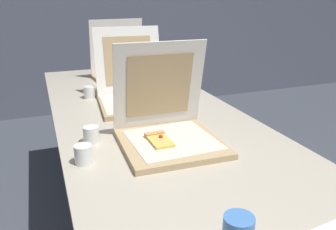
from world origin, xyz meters
TOP-DOWN VIEW (x-y plane):
  - table at (0.00, 0.64)m, footprint 0.87×2.33m
  - pizza_box_front at (-0.03, 0.32)m, footprint 0.38×0.38m
  - pizza_box_middle at (-0.02, 0.85)m, footprint 0.40×0.49m
  - pizza_box_back at (0.06, 1.38)m, footprint 0.40×0.40m
  - cup_white_near_center at (-0.31, 0.43)m, footprint 0.06×0.06m
  - cup_white_near_left at (-0.36, 0.27)m, footprint 0.06×0.06m
  - cup_white_far at (-0.22, 1.04)m, footprint 0.06×0.06m

SIDE VIEW (x-z plane):
  - table at x=0.00m, z-range 0.32..1.04m
  - cup_white_near_center at x=-0.31m, z-range 0.72..0.79m
  - cup_white_near_left at x=-0.36m, z-range 0.72..0.79m
  - cup_white_far at x=-0.22m, z-range 0.72..0.79m
  - pizza_box_middle at x=-0.02m, z-range 0.59..0.96m
  - pizza_box_front at x=-0.03m, z-range 0.59..0.97m
  - pizza_box_back at x=0.06m, z-range 0.58..0.97m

